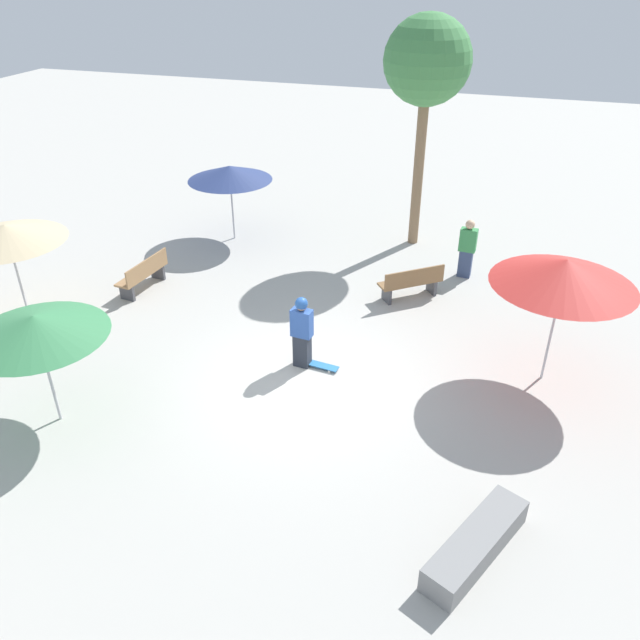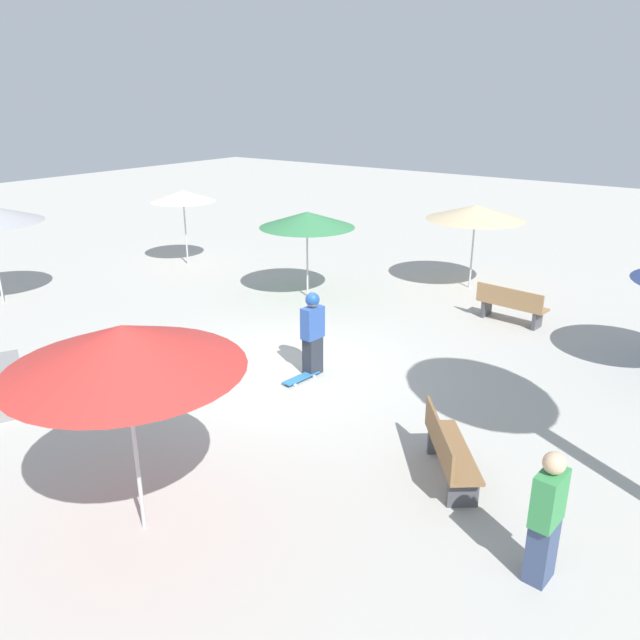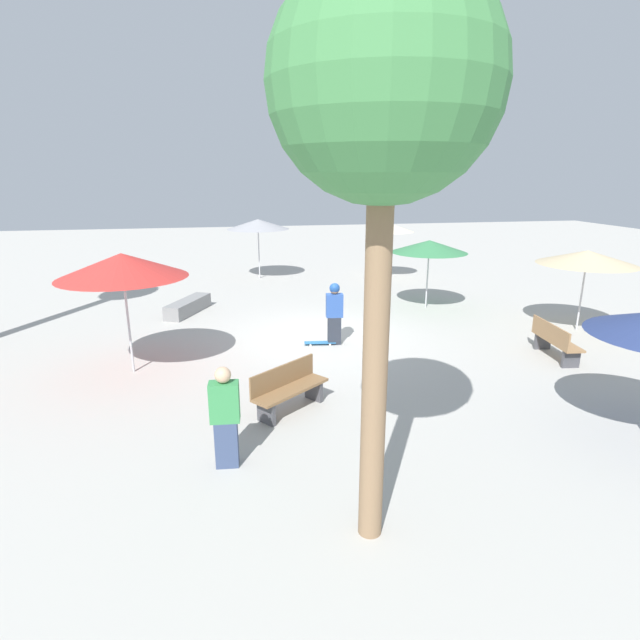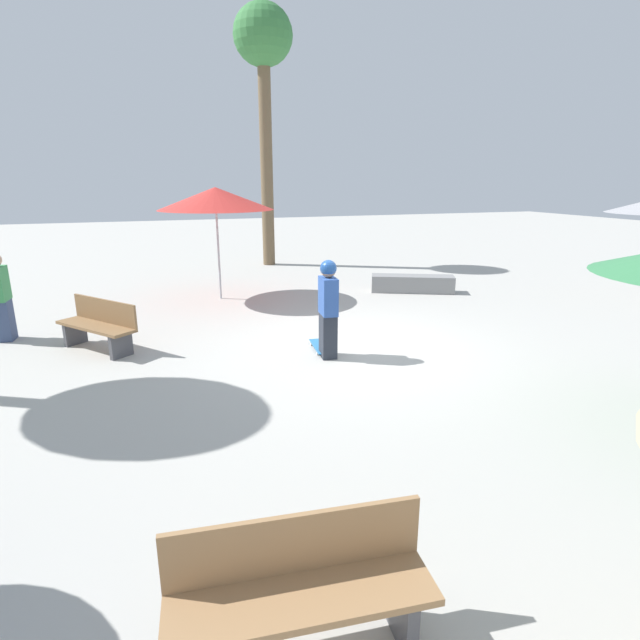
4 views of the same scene
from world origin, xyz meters
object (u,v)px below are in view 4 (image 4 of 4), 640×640
(concrete_ledge, at_px, (412,284))
(palm_tree_left, at_px, (263,55))
(bench_far, at_px, (301,591))
(shade_umbrella_red, at_px, (216,199))
(skateboard, at_px, (319,346))
(bench_near, at_px, (99,325))
(skater_main, at_px, (328,306))
(bystander_watching, at_px, (1,298))

(concrete_ledge, distance_m, palm_tree_left, 8.65)
(bench_far, xyz_separation_m, shade_umbrella_red, (0.94, 9.63, 1.94))
(skateboard, relative_size, bench_near, 0.54)
(skater_main, height_order, palm_tree_left, palm_tree_left)
(skateboard, relative_size, bench_far, 0.50)
(concrete_ledge, bearing_deg, shade_umbrella_red, 169.56)
(concrete_ledge, bearing_deg, palm_tree_left, 114.21)
(bench_near, distance_m, palm_tree_left, 10.91)
(bench_near, distance_m, bench_far, 6.67)
(bench_far, height_order, palm_tree_left, palm_tree_left)
(skater_main, distance_m, bench_far, 5.28)
(bystander_watching, bearing_deg, bench_near, -120.16)
(bench_near, relative_size, bench_far, 0.93)
(skater_main, height_order, skateboard, skater_main)
(bench_near, xyz_separation_m, bench_far, (1.55, -6.49, 0.00))
(concrete_ledge, distance_m, shade_umbrella_red, 5.30)
(skater_main, bearing_deg, bench_near, 71.41)
(bench_far, bearing_deg, concrete_ledge, -117.14)
(concrete_ledge, distance_m, bench_far, 10.44)
(shade_umbrella_red, height_order, palm_tree_left, palm_tree_left)
(skater_main, bearing_deg, bench_far, 164.09)
(bench_far, relative_size, palm_tree_left, 0.21)
(skateboard, distance_m, shade_umbrella_red, 5.05)
(skater_main, height_order, shade_umbrella_red, shade_umbrella_red)
(bench_far, bearing_deg, palm_tree_left, -96.96)
(skater_main, bearing_deg, skateboard, 8.83)
(bench_near, height_order, bystander_watching, bystander_watching)
(concrete_ledge, relative_size, palm_tree_left, 0.27)
(concrete_ledge, distance_m, bystander_watching, 8.97)
(bench_near, relative_size, shade_umbrella_red, 0.57)
(bench_far, distance_m, palm_tree_left, 15.77)
(bench_far, bearing_deg, skateboard, -104.42)
(shade_umbrella_red, distance_m, bystander_watching, 4.85)
(bench_far, bearing_deg, skater_main, -106.02)
(skater_main, xyz_separation_m, concrete_ledge, (3.73, 3.87, -0.64))
(skater_main, xyz_separation_m, bystander_watching, (-5.15, 2.74, -0.07))
(palm_tree_left, xyz_separation_m, bystander_watching, (-6.43, -6.57, -5.69))
(skateboard, height_order, bench_near, bench_near)
(palm_tree_left, bearing_deg, skateboard, -98.29)
(skater_main, xyz_separation_m, palm_tree_left, (1.29, 9.32, 5.62))
(skater_main, distance_m, palm_tree_left, 10.95)
(bench_near, bearing_deg, shade_umbrella_red, -76.98)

